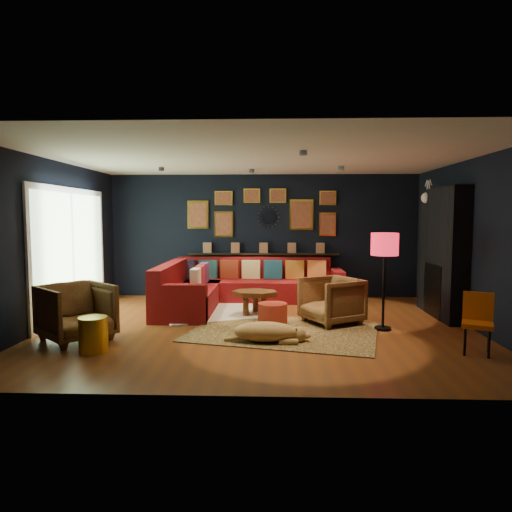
{
  "coord_description": "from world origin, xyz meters",
  "views": [
    {
      "loc": [
        0.2,
        -6.97,
        1.72
      ],
      "look_at": [
        -0.07,
        0.3,
        1.08
      ],
      "focal_mm": 32.0,
      "sensor_mm": 36.0,
      "label": 1
    }
  ],
  "objects_px": {
    "sectional": "(231,288)",
    "armchair_right": "(331,298)",
    "coffee_table": "(255,296)",
    "pouf": "(273,313)",
    "gold_stool": "(93,335)",
    "floor_lamp": "(385,249)",
    "armchair_left": "(76,309)",
    "dog": "(265,328)",
    "orange_chair": "(478,318)"
  },
  "relations": [
    {
      "from": "sectional",
      "to": "armchair_right",
      "type": "height_order",
      "value": "sectional"
    },
    {
      "from": "coffee_table",
      "to": "pouf",
      "type": "xyz_separation_m",
      "value": [
        0.31,
        -0.62,
        -0.17
      ]
    },
    {
      "from": "gold_stool",
      "to": "floor_lamp",
      "type": "height_order",
      "value": "floor_lamp"
    },
    {
      "from": "sectional",
      "to": "armchair_left",
      "type": "height_order",
      "value": "armchair_left"
    },
    {
      "from": "coffee_table",
      "to": "dog",
      "type": "height_order",
      "value": "coffee_table"
    },
    {
      "from": "dog",
      "to": "orange_chair",
      "type": "bearing_deg",
      "value": -5.86
    },
    {
      "from": "armchair_left",
      "to": "orange_chair",
      "type": "xyz_separation_m",
      "value": [
        5.29,
        -0.38,
        0.01
      ]
    },
    {
      "from": "pouf",
      "to": "dog",
      "type": "distance_m",
      "value": 1.09
    },
    {
      "from": "armchair_right",
      "to": "gold_stool",
      "type": "relative_size",
      "value": 1.82
    },
    {
      "from": "coffee_table",
      "to": "dog",
      "type": "relative_size",
      "value": 0.73
    },
    {
      "from": "coffee_table",
      "to": "armchair_right",
      "type": "distance_m",
      "value": 1.37
    },
    {
      "from": "armchair_right",
      "to": "dog",
      "type": "height_order",
      "value": "armchair_right"
    },
    {
      "from": "floor_lamp",
      "to": "armchair_right",
      "type": "bearing_deg",
      "value": 153.52
    },
    {
      "from": "sectional",
      "to": "pouf",
      "type": "distance_m",
      "value": 1.81
    },
    {
      "from": "sectional",
      "to": "coffee_table",
      "type": "relative_size",
      "value": 3.92
    },
    {
      "from": "armchair_right",
      "to": "sectional",
      "type": "bearing_deg",
      "value": -161.61
    },
    {
      "from": "coffee_table",
      "to": "orange_chair",
      "type": "distance_m",
      "value": 3.55
    },
    {
      "from": "pouf",
      "to": "orange_chair",
      "type": "relative_size",
      "value": 0.62
    },
    {
      "from": "dog",
      "to": "coffee_table",
      "type": "bearing_deg",
      "value": 98.98
    },
    {
      "from": "armchair_right",
      "to": "dog",
      "type": "distance_m",
      "value": 1.56
    },
    {
      "from": "armchair_right",
      "to": "floor_lamp",
      "type": "bearing_deg",
      "value": 33.33
    },
    {
      "from": "pouf",
      "to": "floor_lamp",
      "type": "xyz_separation_m",
      "value": [
        1.67,
        -0.3,
        1.05
      ]
    },
    {
      "from": "coffee_table",
      "to": "orange_chair",
      "type": "relative_size",
      "value": 1.14
    },
    {
      "from": "armchair_left",
      "to": "armchair_right",
      "type": "xyz_separation_m",
      "value": [
        3.65,
        1.13,
        -0.03
      ]
    },
    {
      "from": "armchair_right",
      "to": "dog",
      "type": "xyz_separation_m",
      "value": [
        -1.03,
        -1.14,
        -0.21
      ]
    },
    {
      "from": "floor_lamp",
      "to": "gold_stool",
      "type": "bearing_deg",
      "value": -161.8
    },
    {
      "from": "coffee_table",
      "to": "armchair_right",
      "type": "height_order",
      "value": "armchair_right"
    },
    {
      "from": "sectional",
      "to": "orange_chair",
      "type": "height_order",
      "value": "sectional"
    },
    {
      "from": "coffee_table",
      "to": "floor_lamp",
      "type": "height_order",
      "value": "floor_lamp"
    },
    {
      "from": "gold_stool",
      "to": "armchair_right",
      "type": "bearing_deg",
      "value": 27.42
    },
    {
      "from": "gold_stool",
      "to": "dog",
      "type": "relative_size",
      "value": 0.38
    },
    {
      "from": "armchair_left",
      "to": "armchair_right",
      "type": "height_order",
      "value": "armchair_left"
    },
    {
      "from": "armchair_right",
      "to": "pouf",
      "type": "bearing_deg",
      "value": -116.33
    },
    {
      "from": "sectional",
      "to": "armchair_right",
      "type": "bearing_deg",
      "value": -41.42
    },
    {
      "from": "armchair_right",
      "to": "floor_lamp",
      "type": "height_order",
      "value": "floor_lamp"
    },
    {
      "from": "pouf",
      "to": "orange_chair",
      "type": "xyz_separation_m",
      "value": [
        2.57,
        -1.45,
        0.26
      ]
    },
    {
      "from": "dog",
      "to": "armchair_right",
      "type": "bearing_deg",
      "value": 49.82
    },
    {
      "from": "sectional",
      "to": "coffee_table",
      "type": "height_order",
      "value": "sectional"
    },
    {
      "from": "coffee_table",
      "to": "armchair_right",
      "type": "bearing_deg",
      "value": -24.23
    },
    {
      "from": "orange_chair",
      "to": "floor_lamp",
      "type": "distance_m",
      "value": 1.65
    },
    {
      "from": "pouf",
      "to": "armchair_right",
      "type": "xyz_separation_m",
      "value": [
        0.94,
        0.06,
        0.23
      ]
    },
    {
      "from": "pouf",
      "to": "armchair_left",
      "type": "relative_size",
      "value": 0.54
    },
    {
      "from": "orange_chair",
      "to": "dog",
      "type": "xyz_separation_m",
      "value": [
        -2.67,
        0.37,
        -0.24
      ]
    },
    {
      "from": "armchair_left",
      "to": "orange_chair",
      "type": "bearing_deg",
      "value": -52.65
    },
    {
      "from": "sectional",
      "to": "armchair_right",
      "type": "relative_size",
      "value": 4.15
    },
    {
      "from": "orange_chair",
      "to": "coffee_table",
      "type": "bearing_deg",
      "value": 168.06
    },
    {
      "from": "coffee_table",
      "to": "pouf",
      "type": "height_order",
      "value": "coffee_table"
    },
    {
      "from": "gold_stool",
      "to": "sectional",
      "type": "bearing_deg",
      "value": 65.62
    },
    {
      "from": "gold_stool",
      "to": "orange_chair",
      "type": "xyz_separation_m",
      "value": [
        4.84,
        0.15,
        0.22
      ]
    },
    {
      "from": "floor_lamp",
      "to": "dog",
      "type": "height_order",
      "value": "floor_lamp"
    }
  ]
}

